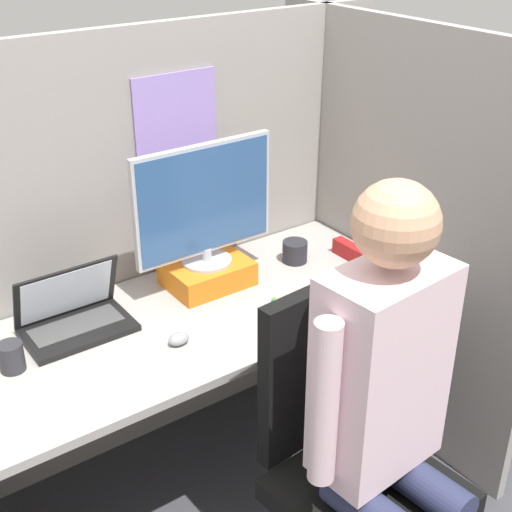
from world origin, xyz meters
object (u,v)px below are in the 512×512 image
(carrot_toy, at_px, (286,309))
(monitor, at_px, (204,204))
(coffee_mug, at_px, (295,251))
(person, at_px, (391,402))
(pen_cup, at_px, (11,357))
(laptop, at_px, (75,318))
(stapler, at_px, (350,252))
(paper_box, at_px, (207,273))
(office_chair, at_px, (348,454))

(carrot_toy, bearing_deg, monitor, 107.08)
(monitor, distance_m, coffee_mug, 0.45)
(person, distance_m, pen_cup, 1.09)
(laptop, height_order, coffee_mug, laptop)
(stapler, xyz_separation_m, pen_cup, (-1.28, 0.05, 0.02))
(monitor, relative_size, laptop, 1.56)
(laptop, bearing_deg, carrot_toy, -27.80)
(person, xyz_separation_m, coffee_mug, (0.39, 0.89, -0.06))
(paper_box, height_order, person, person)
(paper_box, bearing_deg, person, -92.00)
(laptop, distance_m, office_chair, 0.95)
(office_chair, bearing_deg, person, -94.60)
(coffee_mug, bearing_deg, paper_box, 172.83)
(monitor, height_order, person, person)
(monitor, relative_size, stapler, 3.27)
(laptop, distance_m, pen_cup, 0.25)
(person, distance_m, coffee_mug, 0.98)
(stapler, height_order, coffee_mug, coffee_mug)
(office_chair, relative_size, pen_cup, 11.43)
(laptop, bearing_deg, person, -63.13)
(paper_box, xyz_separation_m, pen_cup, (-0.74, -0.10, 0.00))
(monitor, relative_size, carrot_toy, 4.44)
(stapler, distance_m, person, 0.98)
(paper_box, height_order, coffee_mug, paper_box)
(laptop, bearing_deg, paper_box, 0.92)
(stapler, bearing_deg, person, -126.51)
(laptop, bearing_deg, coffee_mug, -2.48)
(monitor, bearing_deg, stapler, -15.92)
(office_chair, bearing_deg, stapler, 48.16)
(pen_cup, bearing_deg, office_chair, -43.76)
(office_chair, xyz_separation_m, pen_cup, (-0.72, 0.69, 0.24))
(stapler, distance_m, office_chair, 0.88)
(paper_box, height_order, carrot_toy, paper_box)
(coffee_mug, distance_m, pen_cup, 1.10)
(carrot_toy, bearing_deg, laptop, 152.20)
(person, bearing_deg, laptop, 116.87)
(paper_box, relative_size, laptop, 0.85)
(laptop, relative_size, pen_cup, 3.79)
(coffee_mug, bearing_deg, office_chair, -117.27)
(paper_box, height_order, pen_cup, pen_cup)
(monitor, xyz_separation_m, stapler, (0.55, -0.16, -0.28))
(person, height_order, pen_cup, person)
(office_chair, relative_size, coffee_mug, 10.81)
(laptop, relative_size, office_chair, 0.33)
(office_chair, height_order, pen_cup, office_chair)
(monitor, relative_size, person, 0.37)
(pen_cup, bearing_deg, carrot_toy, -15.08)
(paper_box, distance_m, office_chair, 0.82)
(laptop, distance_m, coffee_mug, 0.87)
(monitor, bearing_deg, person, -92.00)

